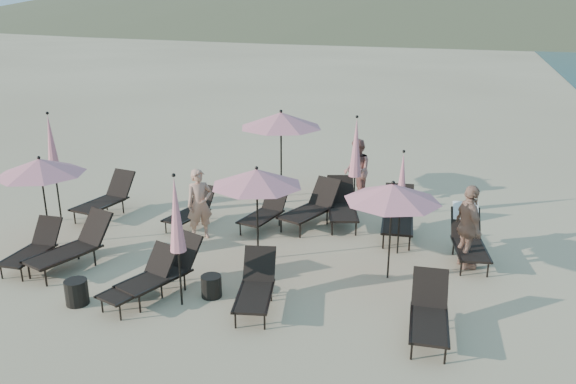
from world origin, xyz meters
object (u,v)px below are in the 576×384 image
(umbrella_closed_3, at_px, (356,148))
(lounger_7, at_px, (192,209))
(umbrella_open_0, at_px, (40,167))
(lounger_2, at_px, (142,279))
(side_table_0, at_px, (77,292))
(lounger_6, at_px, (106,197))
(lounger_10, at_px, (398,216))
(lounger_8, at_px, (265,211))
(umbrella_closed_2, at_px, (52,146))
(umbrella_open_2, at_px, (393,193))
(umbrella_closed_0, at_px, (176,215))
(side_table_1, at_px, (211,286))
(beachgoer_b, at_px, (357,170))
(lounger_3, at_px, (164,269))
(umbrella_open_3, at_px, (281,120))
(lounger_4, at_px, (256,286))
(lounger_11, at_px, (468,236))
(umbrella_closed_1, at_px, (402,183))
(lounger_12, at_px, (342,205))
(lounger_9, at_px, (312,206))
(umbrella_open_1, at_px, (257,177))
(beachgoer_a, at_px, (200,204))
(lounger_0, at_px, (33,247))
(beachgoer_c, at_px, (469,227))
(lounger_5, at_px, (429,313))
(lounger_1, at_px, (73,245))

(umbrella_closed_3, bearing_deg, lounger_7, -155.35)
(umbrella_open_0, height_order, umbrella_closed_3, umbrella_closed_3)
(lounger_2, distance_m, side_table_0, 1.17)
(lounger_2, bearing_deg, lounger_6, 148.70)
(lounger_10, height_order, umbrella_open_0, umbrella_open_0)
(lounger_8, distance_m, umbrella_closed_2, 5.42)
(lounger_8, bearing_deg, umbrella_closed_2, -156.26)
(umbrella_open_2, relative_size, umbrella_closed_0, 0.81)
(umbrella_closed_2, height_order, side_table_1, umbrella_closed_2)
(umbrella_closed_2, bearing_deg, umbrella_closed_0, -29.36)
(lounger_2, bearing_deg, lounger_10, 65.06)
(beachgoer_b, bearing_deg, lounger_3, -44.41)
(beachgoer_b, bearing_deg, umbrella_open_3, -106.23)
(lounger_4, xyz_separation_m, umbrella_open_2, (2.04, 1.91, 1.36))
(lounger_6, relative_size, umbrella_closed_3, 0.70)
(lounger_2, relative_size, lounger_4, 0.99)
(lounger_11, height_order, beachgoer_b, beachgoer_b)
(lounger_10, distance_m, umbrella_closed_0, 5.69)
(umbrella_closed_1, bearing_deg, lounger_11, 8.61)
(lounger_11, bearing_deg, lounger_12, 147.21)
(side_table_1, bearing_deg, lounger_4, -5.84)
(lounger_9, xyz_separation_m, umbrella_open_1, (-0.50, -2.30, 1.33))
(beachgoer_a, bearing_deg, umbrella_open_2, -51.66)
(umbrella_closed_0, distance_m, umbrella_closed_3, 5.63)
(lounger_0, height_order, beachgoer_b, beachgoer_b)
(lounger_0, bearing_deg, lounger_12, 34.71)
(umbrella_open_1, height_order, umbrella_closed_0, umbrella_closed_0)
(umbrella_closed_2, bearing_deg, side_table_1, -23.70)
(lounger_0, distance_m, lounger_11, 9.08)
(lounger_11, bearing_deg, umbrella_closed_2, 173.97)
(lounger_4, bearing_deg, beachgoer_c, 26.42)
(lounger_0, distance_m, umbrella_open_0, 1.80)
(lounger_5, bearing_deg, lounger_2, 179.58)
(lounger_4, height_order, beachgoer_c, beachgoer_c)
(umbrella_open_2, relative_size, umbrella_open_3, 0.81)
(lounger_6, relative_size, lounger_10, 0.98)
(lounger_9, height_order, lounger_10, lounger_10)
(lounger_0, distance_m, beachgoer_b, 8.31)
(lounger_12, distance_m, side_table_0, 6.55)
(lounger_1, xyz_separation_m, lounger_11, (7.63, 3.07, 0.02))
(lounger_12, xyz_separation_m, umbrella_closed_2, (-6.75, -2.11, 1.44))
(lounger_4, height_order, umbrella_open_2, umbrella_open_2)
(lounger_4, distance_m, beachgoer_b, 6.45)
(lounger_4, xyz_separation_m, umbrella_open_3, (-1.69, 6.09, 1.77))
(lounger_5, bearing_deg, lounger_6, 154.03)
(lounger_10, bearing_deg, side_table_1, -131.48)
(lounger_3, relative_size, side_table_0, 3.88)
(lounger_0, height_order, lounger_2, lounger_2)
(lounger_7, relative_size, beachgoer_b, 0.92)
(lounger_5, bearing_deg, umbrella_open_1, 147.82)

